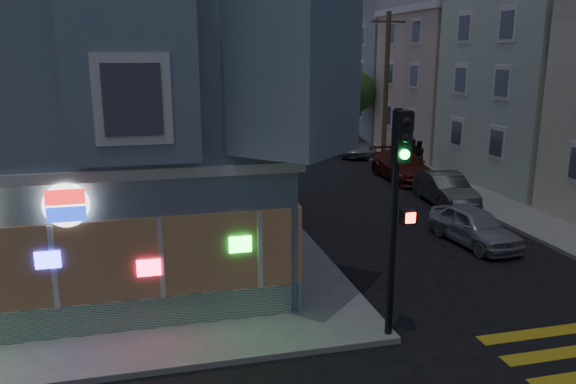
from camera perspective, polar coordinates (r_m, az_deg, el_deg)
name	(u,v)px	position (r m, az deg, el deg)	size (l,w,h in m)	color
sidewalk_ne	(541,154)	(41.47, 24.32, 3.51)	(24.00, 42.00, 0.15)	gray
corner_building	(36,81)	(20.34, -24.24, 10.26)	(14.60, 14.60, 11.40)	gray
row_house_c	(484,84)	(40.57, 19.26, 10.29)	(12.00, 8.60, 9.00)	beige
row_house_d	(422,69)	(48.34, 13.46, 12.03)	(12.00, 8.60, 10.50)	gray
utility_pole	(386,84)	(36.12, 9.94, 10.72)	(2.20, 0.30, 9.00)	#4C3826
street_tree_near	(355,92)	(41.80, 6.81, 10.05)	(3.00, 3.00, 5.30)	#4C3826
street_tree_far	(322,86)	(49.35, 3.49, 10.70)	(3.00, 3.00, 5.30)	#4C3826
pedestrian_a	(418,156)	(32.84, 13.08, 3.61)	(0.84, 0.66, 1.73)	black
pedestrian_b	(413,155)	(32.59, 12.59, 3.69)	(1.09, 0.46, 1.87)	black
parked_car_a	(474,226)	(21.19, 18.38, -3.30)	(1.59, 3.96, 1.35)	#B3B4BB
parked_car_b	(445,189)	(26.36, 15.68, 0.30)	(1.52, 4.36, 1.44)	#3A3C3F
parked_car_c	(403,166)	(31.01, 11.57, 2.60)	(2.11, 5.18, 1.50)	maroon
parked_car_d	(352,145)	(38.18, 6.51, 4.80)	(2.30, 5.00, 1.39)	#A5AAB0
traffic_signal	(398,187)	(12.73, 11.16, 0.47)	(0.64, 0.60, 5.38)	black
fire_hydrant	(433,179)	(29.29, 14.54, 1.33)	(0.41, 0.24, 0.72)	silver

